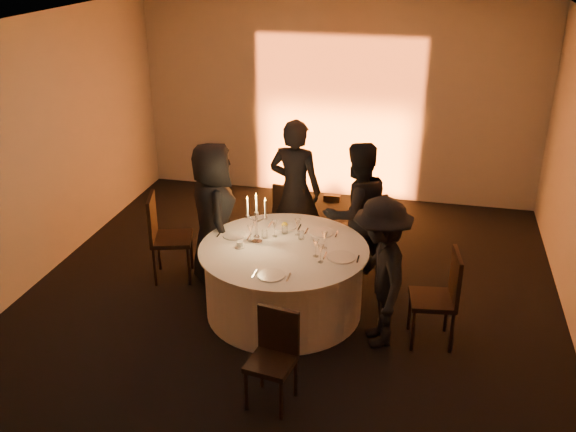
% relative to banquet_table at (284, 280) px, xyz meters
% --- Properties ---
extents(floor, '(7.00, 7.00, 0.00)m').
position_rel_banquet_table_xyz_m(floor, '(0.00, 0.00, -0.38)').
color(floor, black).
rests_on(floor, ground).
extents(ceiling, '(7.00, 7.00, 0.00)m').
position_rel_banquet_table_xyz_m(ceiling, '(0.00, 0.00, 2.62)').
color(ceiling, silver).
rests_on(ceiling, wall_back).
extents(wall_back, '(7.00, 0.00, 7.00)m').
position_rel_banquet_table_xyz_m(wall_back, '(0.00, 3.50, 1.12)').
color(wall_back, beige).
rests_on(wall_back, floor).
extents(wall_front, '(7.00, 0.00, 7.00)m').
position_rel_banquet_table_xyz_m(wall_front, '(0.00, -3.50, 1.12)').
color(wall_front, beige).
rests_on(wall_front, floor).
extents(wall_left, '(0.00, 7.00, 7.00)m').
position_rel_banquet_table_xyz_m(wall_left, '(-3.00, 0.00, 1.12)').
color(wall_left, beige).
rests_on(wall_left, floor).
extents(uplighter_fixture, '(0.25, 0.12, 0.10)m').
position_rel_banquet_table_xyz_m(uplighter_fixture, '(0.00, 3.20, -0.33)').
color(uplighter_fixture, black).
rests_on(uplighter_fixture, floor).
extents(banquet_table, '(1.80, 1.80, 0.77)m').
position_rel_banquet_table_xyz_m(banquet_table, '(0.00, 0.00, 0.00)').
color(banquet_table, black).
rests_on(banquet_table, floor).
extents(chair_left, '(0.57, 0.57, 1.05)m').
position_rel_banquet_table_xyz_m(chair_left, '(-1.54, 0.41, 0.21)').
color(chair_left, black).
rests_on(chair_left, floor).
extents(chair_back_left, '(0.48, 0.48, 0.96)m').
position_rel_banquet_table_xyz_m(chair_back_left, '(-0.22, 1.37, 0.16)').
color(chair_back_left, black).
rests_on(chair_back_left, floor).
extents(chair_back_right, '(0.59, 0.59, 0.99)m').
position_rel_banquet_table_xyz_m(chair_back_right, '(0.73, 1.18, 0.18)').
color(chair_back_right, black).
rests_on(chair_back_right, floor).
extents(chair_right, '(0.49, 0.49, 1.00)m').
position_rel_banquet_table_xyz_m(chair_right, '(1.65, -0.21, 0.18)').
color(chair_right, black).
rests_on(chair_right, floor).
extents(chair_front, '(0.44, 0.44, 0.87)m').
position_rel_banquet_table_xyz_m(chair_front, '(0.25, -1.42, 0.10)').
color(chair_front, black).
rests_on(chair_front, floor).
extents(guest_left, '(0.87, 0.99, 1.70)m').
position_rel_banquet_table_xyz_m(guest_left, '(-0.95, 0.50, 0.46)').
color(guest_left, black).
rests_on(guest_left, floor).
extents(guest_back_left, '(0.71, 0.51, 1.80)m').
position_rel_banquet_table_xyz_m(guest_back_left, '(-0.17, 1.30, 0.52)').
color(guest_back_left, black).
rests_on(guest_back_left, floor).
extents(guest_back_right, '(1.05, 1.01, 1.71)m').
position_rel_banquet_table_xyz_m(guest_back_right, '(0.65, 0.87, 0.47)').
color(guest_back_right, black).
rests_on(guest_back_right, floor).
extents(guest_right, '(0.85, 1.13, 1.56)m').
position_rel_banquet_table_xyz_m(guest_right, '(1.05, -0.33, 0.39)').
color(guest_right, black).
rests_on(guest_right, floor).
extents(plate_left, '(0.36, 0.25, 0.01)m').
position_rel_banquet_table_xyz_m(plate_left, '(-0.59, 0.16, 0.39)').
color(plate_left, white).
rests_on(plate_left, banquet_table).
extents(plate_back_left, '(0.35, 0.28, 0.08)m').
position_rel_banquet_table_xyz_m(plate_back_left, '(-0.11, 0.52, 0.40)').
color(plate_back_left, white).
rests_on(plate_back_left, banquet_table).
extents(plate_back_right, '(0.36, 0.27, 0.01)m').
position_rel_banquet_table_xyz_m(plate_back_right, '(0.32, 0.44, 0.39)').
color(plate_back_right, white).
rests_on(plate_back_right, banquet_table).
extents(plate_right, '(0.36, 0.29, 0.01)m').
position_rel_banquet_table_xyz_m(plate_right, '(0.63, -0.09, 0.39)').
color(plate_right, white).
rests_on(plate_right, banquet_table).
extents(plate_front, '(0.36, 0.27, 0.01)m').
position_rel_banquet_table_xyz_m(plate_front, '(0.02, -0.61, 0.39)').
color(plate_front, white).
rests_on(plate_front, banquet_table).
extents(coffee_cup, '(0.11, 0.11, 0.07)m').
position_rel_banquet_table_xyz_m(coffee_cup, '(-0.45, -0.09, 0.42)').
color(coffee_cup, white).
rests_on(coffee_cup, banquet_table).
extents(candelabra, '(0.24, 0.12, 0.57)m').
position_rel_banquet_table_xyz_m(candelabra, '(-0.31, 0.06, 0.59)').
color(candelabra, silver).
rests_on(candelabra, banquet_table).
extents(wine_glass_a, '(0.07, 0.07, 0.19)m').
position_rel_banquet_table_xyz_m(wine_glass_a, '(0.42, 0.09, 0.52)').
color(wine_glass_a, white).
rests_on(wine_glass_a, banquet_table).
extents(wine_glass_b, '(0.07, 0.07, 0.19)m').
position_rel_banquet_table_xyz_m(wine_glass_b, '(0.08, 0.34, 0.52)').
color(wine_glass_b, white).
rests_on(wine_glass_b, banquet_table).
extents(wine_glass_c, '(0.07, 0.07, 0.19)m').
position_rel_banquet_table_xyz_m(wine_glass_c, '(-0.36, 0.19, 0.52)').
color(wine_glass_c, white).
rests_on(wine_glass_c, banquet_table).
extents(wine_glass_d, '(0.07, 0.07, 0.19)m').
position_rel_banquet_table_xyz_m(wine_glass_d, '(-0.38, 0.07, 0.52)').
color(wine_glass_d, white).
rests_on(wine_glass_d, banquet_table).
extents(wine_glass_e, '(0.07, 0.07, 0.19)m').
position_rel_banquet_table_xyz_m(wine_glass_e, '(-0.16, 0.25, 0.52)').
color(wine_glass_e, white).
rests_on(wine_glass_e, banquet_table).
extents(wine_glass_f, '(0.07, 0.07, 0.19)m').
position_rel_banquet_table_xyz_m(wine_glass_f, '(0.37, -0.11, 0.52)').
color(wine_glass_f, white).
rests_on(wine_glass_f, banquet_table).
extents(wine_glass_g, '(0.07, 0.07, 0.19)m').
position_rel_banquet_table_xyz_m(wine_glass_g, '(0.44, -0.22, 0.52)').
color(wine_glass_g, white).
rests_on(wine_glass_g, banquet_table).
extents(tumbler_a, '(0.07, 0.07, 0.09)m').
position_rel_banquet_table_xyz_m(tumbler_a, '(0.14, 0.25, 0.43)').
color(tumbler_a, white).
rests_on(tumbler_a, banquet_table).
extents(tumbler_b, '(0.07, 0.07, 0.09)m').
position_rel_banquet_table_xyz_m(tumbler_b, '(-0.07, 0.34, 0.43)').
color(tumbler_b, white).
rests_on(tumbler_b, banquet_table).
extents(tumbler_c, '(0.07, 0.07, 0.09)m').
position_rel_banquet_table_xyz_m(tumbler_c, '(-0.26, 0.19, 0.43)').
color(tumbler_c, white).
rests_on(tumbler_c, banquet_table).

